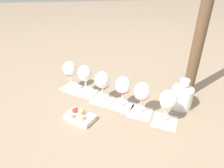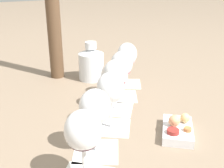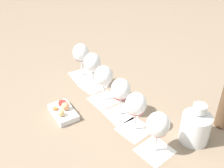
{
  "view_description": "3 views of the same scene",
  "coord_description": "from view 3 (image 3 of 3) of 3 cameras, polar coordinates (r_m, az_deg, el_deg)",
  "views": [
    {
      "loc": [
        0.12,
        0.88,
        0.63
      ],
      "look_at": [
        -0.0,
        -0.0,
        0.12
      ],
      "focal_mm": 32.0,
      "sensor_mm": 36.0,
      "label": 1
    },
    {
      "loc": [
        0.69,
        -0.37,
        0.43
      ],
      "look_at": [
        -0.0,
        -0.0,
        0.12
      ],
      "focal_mm": 45.0,
      "sensor_mm": 36.0,
      "label": 2
    },
    {
      "loc": [
        -0.31,
        0.89,
        0.76
      ],
      "look_at": [
        -0.0,
        -0.0,
        0.12
      ],
      "focal_mm": 45.0,
      "sensor_mm": 36.0,
      "label": 3
    }
  ],
  "objects": [
    {
      "name": "tasting_card_5",
      "position": [
        1.42,
        -6.03,
        1.82
      ],
      "size": [
        0.16,
        0.16,
        0.0
      ],
      "color": "silver",
      "rests_on": "ground_plane"
    },
    {
      "name": "snack_dish",
      "position": [
        1.17,
        -9.85,
        -5.49
      ],
      "size": [
        0.16,
        0.15,
        0.06
      ],
      "color": "silver",
      "rests_on": "ground_plane"
    },
    {
      "name": "wine_glass_4",
      "position": [
        1.28,
        -4.03,
        4.04
      ],
      "size": [
        0.08,
        0.08,
        0.17
      ],
      "color": "white",
      "rests_on": "tasting_card_4"
    },
    {
      "name": "tasting_card_3",
      "position": [
        1.25,
        -1.62,
        -3.22
      ],
      "size": [
        0.15,
        0.16,
        0.0
      ],
      "color": "silver",
      "rests_on": "ground_plane"
    },
    {
      "name": "wine_glass_2",
      "position": [
        1.1,
        1.79,
        -1.46
      ],
      "size": [
        0.08,
        0.08,
        0.17
      ],
      "color": "white",
      "rests_on": "tasting_card_2"
    },
    {
      "name": "wine_glass_5",
      "position": [
        1.36,
        -6.32,
        5.97
      ],
      "size": [
        0.08,
        0.08,
        0.17
      ],
      "color": "white",
      "rests_on": "tasting_card_5"
    },
    {
      "name": "ceramic_vase",
      "position": [
        1.06,
        16.67,
        -8.06
      ],
      "size": [
        0.11,
        0.11,
        0.16
      ],
      "color": "silver",
      "rests_on": "ground_plane"
    },
    {
      "name": "tasting_card_4",
      "position": [
        1.34,
        -3.83,
        -0.29
      ],
      "size": [
        0.15,
        0.15,
        0.0
      ],
      "color": "silver",
      "rests_on": "ground_plane"
    },
    {
      "name": "ground_plane",
      "position": [
        1.21,
        -0.06,
        -4.59
      ],
      "size": [
        8.0,
        8.0,
        0.0
      ],
      "primitive_type": "plane",
      "color": "#7F6B56"
    },
    {
      "name": "wine_glass_3",
      "position": [
        1.18,
        -1.71,
        1.29
      ],
      "size": [
        0.08,
        0.08,
        0.17
      ],
      "color": "white",
      "rests_on": "tasting_card_3"
    },
    {
      "name": "wine_glass_1",
      "position": [
        1.03,
        4.87,
        -4.44
      ],
      "size": [
        0.08,
        0.08,
        0.17
      ],
      "color": "white",
      "rests_on": "tasting_card_1"
    },
    {
      "name": "tasting_card_0",
      "position": [
        1.04,
        8.71,
        -13.26
      ],
      "size": [
        0.15,
        0.15,
        0.0
      ],
      "color": "silver",
      "rests_on": "ground_plane"
    },
    {
      "name": "wine_glass_0",
      "position": [
        0.96,
        9.31,
        -8.5
      ],
      "size": [
        0.08,
        0.08,
        0.17
      ],
      "color": "white",
      "rests_on": "tasting_card_0"
    },
    {
      "name": "tasting_card_2",
      "position": [
        1.17,
        1.69,
        -6.12
      ],
      "size": [
        0.16,
        0.16,
        0.0
      ],
      "color": "silver",
      "rests_on": "ground_plane"
    },
    {
      "name": "tasting_card_1",
      "position": [
        1.11,
        4.57,
        -9.18
      ],
      "size": [
        0.15,
        0.15,
        0.0
      ],
      "color": "silver",
      "rests_on": "ground_plane"
    }
  ]
}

